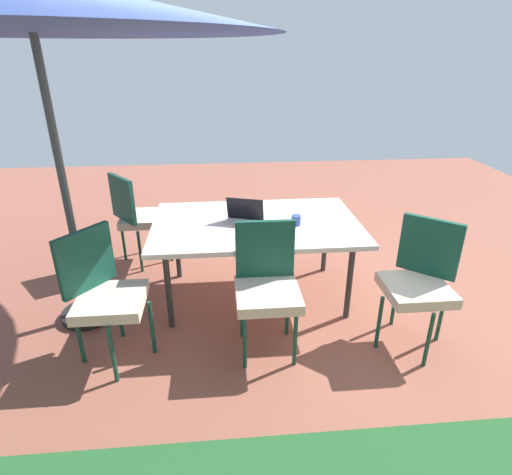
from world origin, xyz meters
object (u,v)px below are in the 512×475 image
chair_north (267,283)px  laptop (247,214)px  dining_table (256,227)px  cup (296,220)px  chair_northeast (104,291)px  patio_umbrella (28,5)px  chair_southeast (138,214)px  chair_northwest (420,278)px

chair_north → laptop: 0.84m
dining_table → cup: bearing=163.6°
chair_northeast → cup: chair_northeast is taller
patio_umbrella → chair_north: size_ratio=3.35×
patio_umbrella → dining_table: bearing=-171.8°
chair_northeast → chair_southeast: (0.01, -1.51, 0.00)m
chair_northeast → laptop: size_ratio=2.58×
chair_northeast → laptop: 1.37m
chair_southeast → laptop: chair_southeast is taller
chair_north → patio_umbrella: bearing=161.3°
patio_umbrella → chair_southeast: 2.08m
patio_umbrella → chair_northeast: bearing=122.1°
chair_north → chair_southeast: bearing=128.2°
dining_table → chair_northwest: chair_northwest is taller
chair_northwest → cup: chair_northwest is taller
chair_north → chair_southeast: same height
chair_northeast → chair_southeast: size_ratio=1.00×
chair_northwest → chair_north: same height
chair_northeast → patio_umbrella: bearing=70.3°
dining_table → patio_umbrella: 2.23m
dining_table → patio_umbrella: bearing=8.2°
dining_table → chair_north: 0.73m
patio_umbrella → laptop: bearing=-167.9°
patio_umbrella → chair_northeast: 1.91m
chair_north → chair_northeast: size_ratio=1.00×
chair_northwest → dining_table: bearing=-173.1°
chair_northeast → cup: bearing=-28.6°
patio_umbrella → cup: 2.39m
cup → chair_southeast: bearing=-30.5°
chair_north → chair_southeast: size_ratio=1.00×
patio_umbrella → cup: patio_umbrella is taller
chair_southeast → patio_umbrella: bearing=124.3°
patio_umbrella → chair_north: (-1.48, 0.51, -1.81)m
chair_southeast → chair_northwest: bearing=-161.8°
patio_umbrella → chair_north: patio_umbrella is taller
chair_southeast → laptop: 1.30m
chair_southeast → chair_northeast: bearing=142.3°
patio_umbrella → cup: bearing=-176.4°
chair_northwest → cup: (0.82, -0.66, 0.23)m
chair_northeast → cup: 1.62m
cup → chair_northeast: bearing=23.2°
dining_table → laptop: laptop is taller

